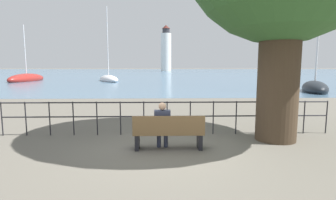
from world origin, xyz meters
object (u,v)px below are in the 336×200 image
at_px(seated_person_left, 162,123).
at_px(sailboat_2, 315,88).
at_px(sailboat_3, 27,79).
at_px(harbor_lighthouse, 166,50).
at_px(sailboat_4, 109,79).
at_px(park_bench, 169,133).

relative_size(seated_person_left, sailboat_2, 0.11).
bearing_deg(sailboat_3, harbor_lighthouse, 80.96).
xyz_separation_m(seated_person_left, sailboat_4, (-7.84, 33.14, -0.35)).
relative_size(sailboat_3, sailboat_4, 0.79).
bearing_deg(harbor_lighthouse, park_bench, -91.23).
distance_m(park_bench, harbor_lighthouse, 139.49).
relative_size(park_bench, sailboat_2, 0.17).
bearing_deg(park_bench, harbor_lighthouse, 88.77).
distance_m(seated_person_left, sailboat_3, 39.35).
bearing_deg(park_bench, seated_person_left, 154.02).
height_order(sailboat_3, sailboat_4, sailboat_4).
xyz_separation_m(seated_person_left, sailboat_3, (-20.28, 33.72, -0.32)).
xyz_separation_m(sailboat_3, harbor_lighthouse, (23.43, 105.21, 11.21)).
bearing_deg(harbor_lighthouse, sailboat_4, -95.93).
distance_m(sailboat_3, harbor_lighthouse, 108.37).
bearing_deg(seated_person_left, park_bench, -25.98).
bearing_deg(sailboat_2, park_bench, -108.04).
distance_m(park_bench, sailboat_3, 39.50).
xyz_separation_m(sailboat_3, sailboat_4, (12.44, -0.58, -0.03)).
relative_size(seated_person_left, sailboat_4, 0.11).
relative_size(sailboat_3, harbor_lighthouse, 0.36).
bearing_deg(sailboat_4, sailboat_2, -63.94).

